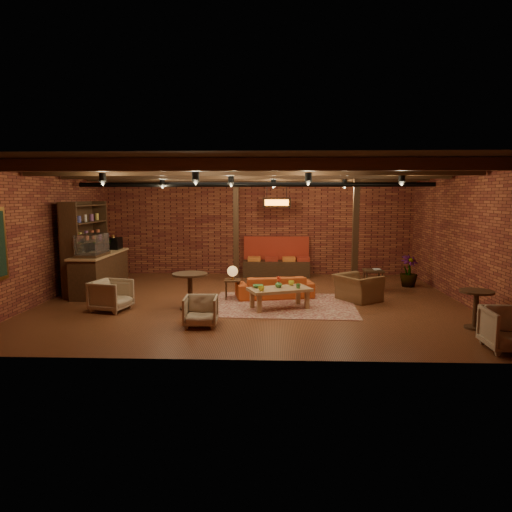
{
  "coord_description": "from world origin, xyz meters",
  "views": [
    {
      "loc": [
        0.5,
        -10.83,
        2.53
      ],
      "look_at": [
        0.08,
        0.2,
        1.09
      ],
      "focal_mm": 32.0,
      "sensor_mm": 36.0,
      "label": 1
    }
  ],
  "objects_px": {
    "armchair_right": "(358,283)",
    "armchair_a": "(111,294)",
    "side_table_book": "(373,271)",
    "plant_tall": "(410,240)",
    "armchair_far": "(510,328)",
    "armchair_b": "(201,310)",
    "round_table_right": "(476,303)",
    "sofa": "(274,287)",
    "coffee_table": "(279,290)",
    "side_table_lamp": "(233,274)",
    "round_table_left": "(190,285)"
  },
  "relations": [
    {
      "from": "round_table_left",
      "to": "plant_tall",
      "type": "relative_size",
      "value": 0.31
    },
    {
      "from": "armchair_right",
      "to": "armchair_far",
      "type": "distance_m",
      "value": 4.02
    },
    {
      "from": "sofa",
      "to": "side_table_book",
      "type": "relative_size",
      "value": 3.2
    },
    {
      "from": "side_table_book",
      "to": "round_table_left",
      "type": "bearing_deg",
      "value": -154.07
    },
    {
      "from": "round_table_right",
      "to": "armchair_right",
      "type": "bearing_deg",
      "value": 128.6
    },
    {
      "from": "armchair_right",
      "to": "plant_tall",
      "type": "relative_size",
      "value": 0.37
    },
    {
      "from": "armchair_far",
      "to": "armchair_a",
      "type": "bearing_deg",
      "value": 164.54
    },
    {
      "from": "armchair_b",
      "to": "side_table_lamp",
      "type": "bearing_deg",
      "value": 78.12
    },
    {
      "from": "armchair_right",
      "to": "plant_tall",
      "type": "height_order",
      "value": "plant_tall"
    },
    {
      "from": "armchair_a",
      "to": "coffee_table",
      "type": "bearing_deg",
      "value": -71.15
    },
    {
      "from": "side_table_lamp",
      "to": "armchair_far",
      "type": "relative_size",
      "value": 1.06
    },
    {
      "from": "coffee_table",
      "to": "armchair_a",
      "type": "xyz_separation_m",
      "value": [
        -3.73,
        -0.34,
        -0.04
      ]
    },
    {
      "from": "armchair_a",
      "to": "plant_tall",
      "type": "relative_size",
      "value": 0.29
    },
    {
      "from": "armchair_b",
      "to": "round_table_left",
      "type": "bearing_deg",
      "value": 106.64
    },
    {
      "from": "side_table_book",
      "to": "round_table_right",
      "type": "height_order",
      "value": "round_table_right"
    },
    {
      "from": "sofa",
      "to": "armchair_far",
      "type": "relative_size",
      "value": 2.44
    },
    {
      "from": "coffee_table",
      "to": "armchair_b",
      "type": "height_order",
      "value": "coffee_table"
    },
    {
      "from": "coffee_table",
      "to": "side_table_book",
      "type": "distance_m",
      "value": 3.32
    },
    {
      "from": "armchair_a",
      "to": "round_table_right",
      "type": "distance_m",
      "value": 7.58
    },
    {
      "from": "round_table_left",
      "to": "armchair_far",
      "type": "relative_size",
      "value": 1.05
    },
    {
      "from": "sofa",
      "to": "plant_tall",
      "type": "xyz_separation_m",
      "value": [
        3.79,
        1.56,
        1.04
      ]
    },
    {
      "from": "round_table_left",
      "to": "armchair_far",
      "type": "distance_m",
      "value": 6.33
    },
    {
      "from": "armchair_right",
      "to": "sofa",
      "type": "bearing_deg",
      "value": 47.44
    },
    {
      "from": "armchair_b",
      "to": "plant_tall",
      "type": "bearing_deg",
      "value": 36.41
    },
    {
      "from": "round_table_right",
      "to": "side_table_lamp",
      "type": "bearing_deg",
      "value": 154.21
    },
    {
      "from": "armchair_far",
      "to": "plant_tall",
      "type": "bearing_deg",
      "value": 92.93
    },
    {
      "from": "coffee_table",
      "to": "plant_tall",
      "type": "height_order",
      "value": "plant_tall"
    },
    {
      "from": "armchair_a",
      "to": "side_table_book",
      "type": "height_order",
      "value": "armchair_a"
    },
    {
      "from": "side_table_lamp",
      "to": "round_table_right",
      "type": "xyz_separation_m",
      "value": [
        4.9,
        -2.37,
        -0.14
      ]
    },
    {
      "from": "side_table_lamp",
      "to": "side_table_book",
      "type": "distance_m",
      "value": 3.88
    },
    {
      "from": "round_table_left",
      "to": "armchair_b",
      "type": "relative_size",
      "value": 1.25
    },
    {
      "from": "coffee_table",
      "to": "armchair_a",
      "type": "distance_m",
      "value": 3.75
    },
    {
      "from": "armchair_right",
      "to": "round_table_right",
      "type": "bearing_deg",
      "value": -176.1
    },
    {
      "from": "side_table_book",
      "to": "plant_tall",
      "type": "distance_m",
      "value": 1.5
    },
    {
      "from": "round_table_right",
      "to": "armchair_far",
      "type": "xyz_separation_m",
      "value": [
        0.0,
        -1.28,
        -0.11
      ]
    },
    {
      "from": "coffee_table",
      "to": "armchair_right",
      "type": "bearing_deg",
      "value": 23.94
    },
    {
      "from": "armchair_b",
      "to": "armchair_far",
      "type": "xyz_separation_m",
      "value": [
        5.32,
        -1.26,
        0.06
      ]
    },
    {
      "from": "round_table_right",
      "to": "sofa",
      "type": "bearing_deg",
      "value": 146.27
    },
    {
      "from": "armchair_right",
      "to": "round_table_right",
      "type": "distance_m",
      "value": 2.94
    },
    {
      "from": "side_table_lamp",
      "to": "armchair_a",
      "type": "height_order",
      "value": "side_table_lamp"
    },
    {
      "from": "round_table_left",
      "to": "side_table_book",
      "type": "relative_size",
      "value": 1.38
    },
    {
      "from": "armchair_right",
      "to": "armchair_a",
      "type": "bearing_deg",
      "value": 67.2
    },
    {
      "from": "side_table_book",
      "to": "round_table_right",
      "type": "relative_size",
      "value": 0.8
    },
    {
      "from": "armchair_b",
      "to": "armchair_right",
      "type": "relative_size",
      "value": 0.67
    },
    {
      "from": "sofa",
      "to": "plant_tall",
      "type": "height_order",
      "value": "plant_tall"
    },
    {
      "from": "side_table_lamp",
      "to": "side_table_book",
      "type": "height_order",
      "value": "side_table_lamp"
    },
    {
      "from": "round_table_right",
      "to": "side_table_book",
      "type": "bearing_deg",
      "value": 108.74
    },
    {
      "from": "armchair_b",
      "to": "armchair_far",
      "type": "relative_size",
      "value": 0.84
    },
    {
      "from": "armchair_far",
      "to": "armchair_right",
      "type": "bearing_deg",
      "value": 119.33
    },
    {
      "from": "round_table_left",
      "to": "armchair_a",
      "type": "relative_size",
      "value": 1.08
    }
  ]
}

